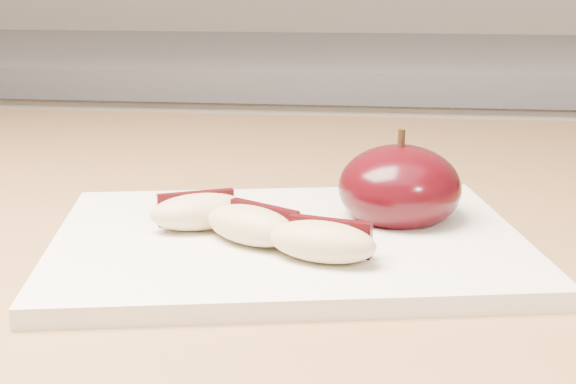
# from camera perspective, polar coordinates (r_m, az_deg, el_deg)

# --- Properties ---
(back_cabinet) EXTENTS (2.40, 0.62, 0.94)m
(back_cabinet) POSITION_cam_1_polar(r_m,az_deg,el_deg) (1.40, 6.14, -9.34)
(back_cabinet) COLOR silver
(back_cabinet) RESTS_ON ground
(cutting_board) EXTENTS (0.30, 0.25, 0.01)m
(cutting_board) POSITION_cam_1_polar(r_m,az_deg,el_deg) (0.47, 0.00, -3.57)
(cutting_board) COLOR silver
(cutting_board) RESTS_ON island_counter
(apple_half) EXTENTS (0.08, 0.08, 0.06)m
(apple_half) POSITION_cam_1_polar(r_m,az_deg,el_deg) (0.50, 7.93, 0.30)
(apple_half) COLOR black
(apple_half) RESTS_ON cutting_board
(apple_wedge_a) EXTENTS (0.07, 0.05, 0.02)m
(apple_wedge_a) POSITION_cam_1_polar(r_m,az_deg,el_deg) (0.48, -6.32, -1.37)
(apple_wedge_a) COLOR tan
(apple_wedge_a) RESTS_ON cutting_board
(apple_wedge_b) EXTENTS (0.07, 0.05, 0.02)m
(apple_wedge_b) POSITION_cam_1_polar(r_m,az_deg,el_deg) (0.45, -2.56, -2.35)
(apple_wedge_b) COLOR tan
(apple_wedge_b) RESTS_ON cutting_board
(apple_wedge_c) EXTENTS (0.06, 0.04, 0.02)m
(apple_wedge_c) POSITION_cam_1_polar(r_m,az_deg,el_deg) (0.42, 2.51, -3.50)
(apple_wedge_c) COLOR tan
(apple_wedge_c) RESTS_ON cutting_board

